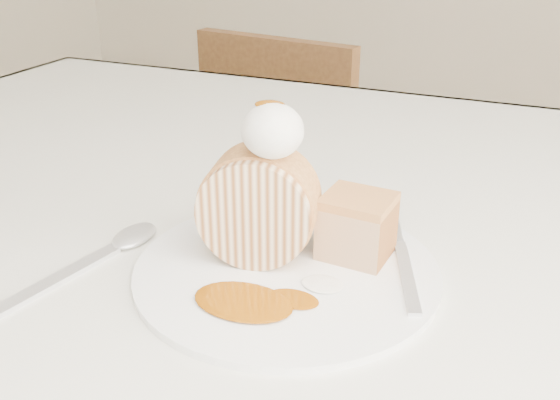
% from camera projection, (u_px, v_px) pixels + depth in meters
% --- Properties ---
extents(table, '(1.40, 0.90, 0.75)m').
position_uv_depth(table, '(332.00, 290.00, 0.64)').
color(table, beige).
rests_on(table, ground).
extents(chair_far, '(0.43, 0.43, 0.78)m').
position_uv_depth(chair_far, '(296.00, 176.00, 1.46)').
color(chair_far, brown).
rests_on(chair_far, ground).
extents(plate, '(0.26, 0.26, 0.01)m').
position_uv_depth(plate, '(287.00, 270.00, 0.50)').
color(plate, white).
rests_on(plate, table).
extents(roulade_slice, '(0.10, 0.07, 0.09)m').
position_uv_depth(roulade_slice, '(258.00, 206.00, 0.49)').
color(roulade_slice, beige).
rests_on(roulade_slice, plate).
extents(cake_chunk, '(0.06, 0.05, 0.04)m').
position_uv_depth(cake_chunk, '(357.00, 230.00, 0.50)').
color(cake_chunk, tan).
rests_on(cake_chunk, plate).
extents(whipped_cream, '(0.05, 0.05, 0.04)m').
position_uv_depth(whipped_cream, '(273.00, 131.00, 0.46)').
color(whipped_cream, white).
rests_on(whipped_cream, roulade_slice).
extents(caramel_drizzle, '(0.02, 0.02, 0.01)m').
position_uv_depth(caramel_drizzle, '(270.00, 98.00, 0.45)').
color(caramel_drizzle, '#834105').
rests_on(caramel_drizzle, whipped_cream).
extents(caramel_pool, '(0.08, 0.05, 0.00)m').
position_uv_depth(caramel_pool, '(243.00, 301.00, 0.45)').
color(caramel_pool, '#834105').
rests_on(caramel_pool, plate).
extents(fork, '(0.07, 0.14, 0.00)m').
position_uv_depth(fork, '(407.00, 276.00, 0.48)').
color(fork, silver).
rests_on(fork, plate).
extents(spoon, '(0.06, 0.18, 0.00)m').
position_uv_depth(spoon, '(43.00, 287.00, 0.47)').
color(spoon, silver).
rests_on(spoon, table).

